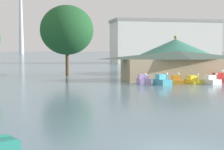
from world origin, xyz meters
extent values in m
cube|color=#B299D8|center=(7.93, 30.53, 0.39)|extent=(1.62, 2.30, 0.78)
cube|color=#C8ADF0|center=(7.94, 30.81, 1.06)|extent=(1.33, 1.06, 0.56)
cylinder|color=#B299D8|center=(7.89, 29.64, 1.01)|extent=(0.14, 0.14, 0.46)
sphere|color=white|center=(7.89, 29.64, 1.40)|extent=(0.33, 0.33, 0.33)
cube|color=#4CB7CC|center=(10.18, 29.24, 0.39)|extent=(1.90, 2.94, 0.77)
cube|color=#5DCDE2|center=(10.12, 29.57, 1.10)|extent=(1.42, 1.42, 0.66)
cylinder|color=#4CB7CC|center=(10.37, 28.16, 1.09)|extent=(0.14, 0.14, 0.63)
sphere|color=white|center=(10.37, 28.16, 1.56)|extent=(0.32, 0.32, 0.32)
cube|color=orange|center=(12.55, 29.89, 0.30)|extent=(1.90, 2.57, 0.60)
cube|color=gold|center=(12.61, 30.17, 0.92)|extent=(1.42, 1.28, 0.64)
cylinder|color=orange|center=(12.36, 28.98, 0.95)|extent=(0.14, 0.14, 0.71)
sphere|color=white|center=(12.36, 28.98, 1.46)|extent=(0.31, 0.31, 0.31)
cube|color=yellow|center=(15.10, 29.99, 0.28)|extent=(1.91, 2.62, 0.56)
cube|color=yellow|center=(15.05, 30.29, 0.85)|extent=(1.46, 1.29, 0.56)
cylinder|color=yellow|center=(15.27, 29.05, 0.87)|extent=(0.14, 0.14, 0.61)
sphere|color=white|center=(15.27, 29.05, 1.33)|extent=(0.32, 0.32, 0.32)
cube|color=white|center=(17.22, 28.88, 0.33)|extent=(2.28, 2.66, 0.67)
cube|color=white|center=(17.13, 29.15, 0.94)|extent=(1.67, 1.40, 0.54)
cylinder|color=white|center=(17.49, 28.02, 0.95)|extent=(0.14, 0.14, 0.57)
sphere|color=white|center=(17.49, 28.02, 1.42)|extent=(0.35, 0.35, 0.35)
cube|color=red|center=(19.45, 30.73, 0.40)|extent=(1.89, 2.62, 0.79)
cube|color=#E8423C|center=(19.48, 31.03, 1.09)|extent=(1.50, 1.25, 0.59)
cylinder|color=red|center=(19.35, 29.75, 1.15)|extent=(0.14, 0.14, 0.72)
sphere|color=white|center=(19.35, 29.75, 1.71)|extent=(0.40, 0.40, 0.40)
cube|color=tan|center=(15.25, 35.56, 1.66)|extent=(17.30, 5.64, 3.31)
pyramid|color=#42564C|center=(15.25, 35.56, 3.94)|extent=(18.69, 6.49, 1.25)
cylinder|color=brown|center=(20.26, 49.01, 1.88)|extent=(9.69, 9.69, 3.77)
cone|color=#387F6B|center=(20.26, 49.01, 5.31)|extent=(14.01, 14.01, 3.08)
sphere|color=#B7993D|center=(20.26, 49.01, 7.20)|extent=(0.70, 0.70, 0.70)
cylinder|color=brown|center=(-0.98, 48.65, 1.91)|extent=(0.59, 0.59, 3.82)
ellipsoid|color=#1E5128|center=(-0.98, 48.65, 8.32)|extent=(9.67, 9.67, 9.00)
cube|color=silver|center=(38.35, 102.11, 7.14)|extent=(37.53, 13.11, 14.28)
cube|color=#999993|center=(38.35, 102.11, 14.78)|extent=(38.28, 13.37, 1.00)
camera|label=1|loc=(-6.36, -14.79, 4.71)|focal=55.43mm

